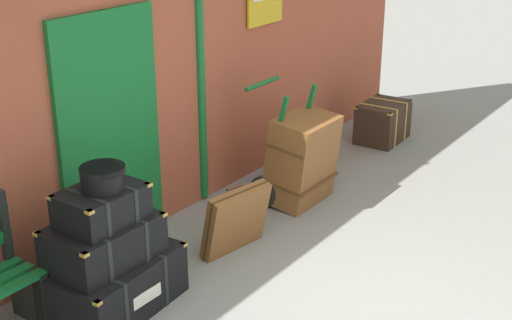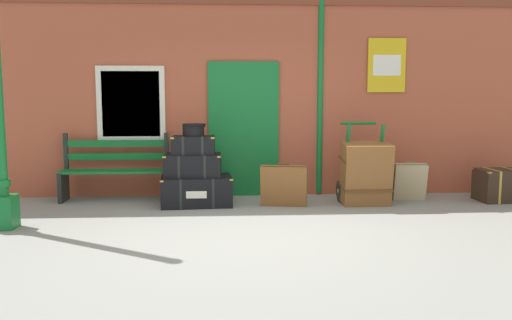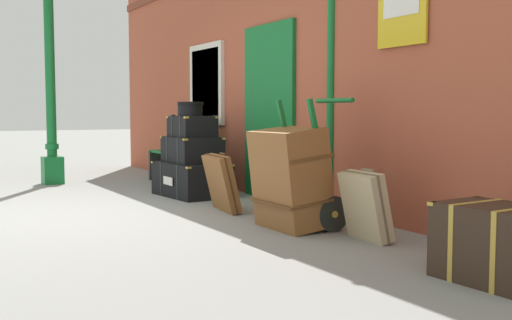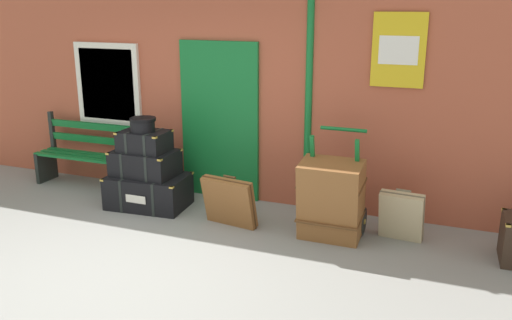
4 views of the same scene
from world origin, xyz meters
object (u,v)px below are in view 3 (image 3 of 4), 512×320
at_px(steamer_trunk_middle, 192,150).
at_px(round_hatbox, 190,108).
at_px(large_brown_trunk, 290,178).
at_px(suitcase_tan, 365,206).
at_px(steamer_trunk_base, 192,179).
at_px(corner_trunk, 496,244).
at_px(steamer_trunk_top, 192,127).
at_px(suitcase_cream, 221,183).
at_px(lamp_post, 51,103).
at_px(platform_bench, 184,154).
at_px(porters_trolley, 307,198).

bearing_deg(steamer_trunk_middle, round_hatbox, -63.15).
relative_size(large_brown_trunk, suitcase_tan, 1.56).
relative_size(round_hatbox, suitcase_tan, 0.55).
xyz_separation_m(steamer_trunk_base, suitcase_tan, (3.19, 0.13, 0.08)).
distance_m(large_brown_trunk, corner_trunk, 2.12).
bearing_deg(corner_trunk, large_brown_trunk, -176.01).
bearing_deg(steamer_trunk_top, suitcase_cream, -10.52).
relative_size(steamer_trunk_middle, corner_trunk, 1.15).
xyz_separation_m(large_brown_trunk, corner_trunk, (2.11, 0.15, -0.22)).
relative_size(lamp_post, suitcase_cream, 4.53).
distance_m(steamer_trunk_top, suitcase_tan, 3.28).
xyz_separation_m(platform_bench, steamer_trunk_base, (1.25, -0.43, -0.23)).
bearing_deg(round_hatbox, platform_bench, 160.30).
bearing_deg(steamer_trunk_top, corner_trunk, -0.00).
xyz_separation_m(platform_bench, large_brown_trunk, (3.69, -0.56, 0.02)).
distance_m(lamp_post, corner_trunk, 6.95).
height_order(steamer_trunk_top, round_hatbox, round_hatbox).
height_order(steamer_trunk_top, corner_trunk, steamer_trunk_top).
xyz_separation_m(large_brown_trunk, suitcase_tan, (0.75, 0.25, -0.17)).
relative_size(steamer_trunk_base, suitcase_cream, 1.55).
bearing_deg(round_hatbox, steamer_trunk_middle, 116.85).
bearing_deg(large_brown_trunk, lamp_post, -166.55).
bearing_deg(steamer_trunk_top, platform_bench, 161.35).
distance_m(round_hatbox, suitcase_tan, 3.33).
relative_size(platform_bench, large_brown_trunk, 1.73).
xyz_separation_m(lamp_post, round_hatbox, (2.19, 1.24, -0.08)).
height_order(suitcase_tan, corner_trunk, suitcase_tan).
distance_m(platform_bench, corner_trunk, 5.82).
relative_size(platform_bench, round_hatbox, 4.89).
relative_size(steamer_trunk_base, porters_trolley, 0.89).
relative_size(lamp_post, steamer_trunk_base, 2.93).
bearing_deg(suitcase_cream, platform_bench, 165.45).
xyz_separation_m(steamer_trunk_base, corner_trunk, (4.55, 0.03, 0.03)).
distance_m(round_hatbox, corner_trunk, 4.66).
bearing_deg(steamer_trunk_base, platform_bench, 160.75).
relative_size(steamer_trunk_base, corner_trunk, 1.49).
xyz_separation_m(steamer_trunk_middle, porters_trolley, (2.49, 0.03, -0.31)).
distance_m(platform_bench, round_hatbox, 1.45).
distance_m(steamer_trunk_top, round_hatbox, 0.23).
bearing_deg(suitcase_tan, platform_bench, 176.02).
distance_m(platform_bench, steamer_trunk_base, 1.34).
relative_size(large_brown_trunk, corner_trunk, 1.30).
xyz_separation_m(lamp_post, platform_bench, (0.97, 1.67, -0.74)).
height_order(suitcase_cream, corner_trunk, suitcase_cream).
height_order(steamer_trunk_middle, suitcase_tan, steamer_trunk_middle).
relative_size(large_brown_trunk, suitcase_cream, 1.35).
height_order(steamer_trunk_middle, suitcase_cream, steamer_trunk_middle).
relative_size(lamp_post, large_brown_trunk, 3.34).
height_order(porters_trolley, large_brown_trunk, porters_trolley).
height_order(large_brown_trunk, suitcase_tan, large_brown_trunk).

